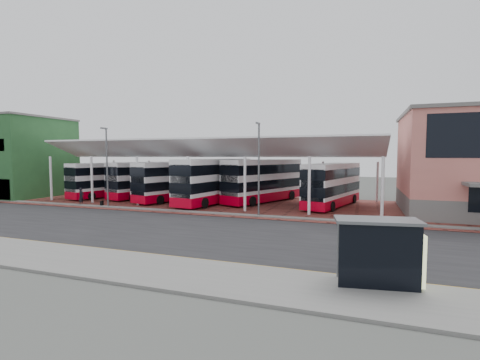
% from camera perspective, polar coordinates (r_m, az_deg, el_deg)
% --- Properties ---
extents(ground, '(140.00, 140.00, 0.00)m').
position_cam_1_polar(ground, '(25.19, -5.46, -8.09)').
color(ground, '#424540').
extents(road, '(120.00, 14.00, 0.02)m').
position_cam_1_polar(road, '(24.31, -6.47, -8.52)').
color(road, black).
rests_on(road, ground).
extents(forecourt, '(72.00, 16.00, 0.06)m').
position_cam_1_polar(forecourt, '(36.69, 6.04, -4.23)').
color(forecourt, brown).
rests_on(forecourt, ground).
extents(sidewalk, '(120.00, 4.00, 0.14)m').
position_cam_1_polar(sidewalk, '(17.69, -18.20, -13.29)').
color(sidewalk, '#61615F').
rests_on(sidewalk, ground).
extents(north_kerb, '(120.00, 0.80, 0.14)m').
position_cam_1_polar(north_kerb, '(30.81, -0.57, -5.71)').
color(north_kerb, '#61615F').
rests_on(north_kerb, ground).
extents(yellow_line_near, '(120.00, 0.12, 0.01)m').
position_cam_1_polar(yellow_line_near, '(19.26, -14.48, -11.93)').
color(yellow_line_near, '#E89F05').
rests_on(yellow_line_near, road).
extents(yellow_line_far, '(120.00, 0.12, 0.01)m').
position_cam_1_polar(yellow_line_far, '(19.50, -13.98, -11.72)').
color(yellow_line_far, '#E89F05').
rests_on(yellow_line_far, road).
extents(canopy, '(37.00, 11.63, 7.07)m').
position_cam_1_polar(canopy, '(39.80, -4.88, 4.75)').
color(canopy, white).
rests_on(canopy, ground).
extents(shop_green, '(6.40, 10.20, 10.22)m').
position_cam_1_polar(shop_green, '(52.37, -31.08, 3.26)').
color(shop_green, '#295D2E').
rests_on(shop_green, ground).
extents(lamp_west, '(0.16, 0.90, 8.07)m').
position_cam_1_polar(lamp_west, '(37.61, -21.01, 2.35)').
color(lamp_west, '#5A5D61').
rests_on(lamp_west, ground).
extents(lamp_east, '(0.16, 0.90, 8.07)m').
position_cam_1_polar(lamp_east, '(29.82, 3.09, 2.25)').
color(lamp_east, '#5A5D61').
rests_on(lamp_east, ground).
extents(bus_0, '(4.85, 10.74, 4.31)m').
position_cam_1_polar(bus_0, '(47.12, -20.66, 0.01)').
color(bus_0, white).
rests_on(bus_0, forecourt).
extents(bus_1, '(5.13, 11.01, 4.42)m').
position_cam_1_polar(bus_1, '(45.06, -14.87, 0.03)').
color(bus_1, white).
rests_on(bus_1, forecourt).
extents(bus_2, '(5.59, 11.11, 4.48)m').
position_cam_1_polar(bus_2, '(41.23, -10.49, -0.22)').
color(bus_2, white).
rests_on(bus_2, forecourt).
extents(bus_3, '(4.72, 12.05, 4.85)m').
position_cam_1_polar(bus_3, '(38.21, -4.26, -0.21)').
color(bus_3, white).
rests_on(bus_3, forecourt).
extents(bus_4, '(6.75, 11.77, 4.78)m').
position_cam_1_polar(bus_4, '(39.30, 3.91, -0.14)').
color(bus_4, white).
rests_on(bus_4, forecourt).
extents(bus_5, '(5.17, 11.00, 4.42)m').
position_cam_1_polar(bus_5, '(36.96, 14.94, -0.81)').
color(bus_5, white).
rests_on(bus_5, forecourt).
extents(pedestrian, '(0.53, 0.73, 1.84)m').
position_cam_1_polar(pedestrian, '(40.41, -24.59, -2.45)').
color(pedestrian, black).
rests_on(pedestrian, forecourt).
extents(suitcase, '(0.31, 0.22, 0.54)m').
position_cam_1_polar(suitcase, '(38.76, -21.74, -3.61)').
color(suitcase, black).
rests_on(suitcase, forecourt).
extents(bus_shelter, '(3.47, 2.00, 2.63)m').
position_cam_1_polar(bus_shelter, '(14.84, 22.80, -9.91)').
color(bus_shelter, black).
rests_on(bus_shelter, sidewalk).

